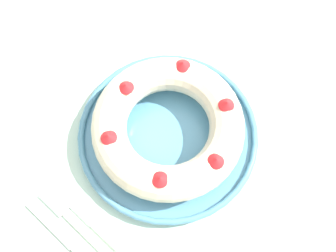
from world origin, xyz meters
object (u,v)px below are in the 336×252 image
(bundt_cake, at_px, (168,126))
(cake_knife, at_px, (95,224))
(serving_dish, at_px, (168,134))
(fork, at_px, (76,223))
(serving_knife, at_px, (76,248))

(bundt_cake, xyz_separation_m, cake_knife, (-0.22, -0.02, -0.05))
(serving_dish, height_order, cake_knife, serving_dish)
(fork, relative_size, cake_knife, 1.06)
(bundt_cake, xyz_separation_m, serving_knife, (-0.27, -0.02, -0.05))
(serving_dish, bearing_deg, cake_knife, -175.99)
(bundt_cake, bearing_deg, fork, 176.98)
(serving_dish, height_order, fork, serving_dish)
(serving_dish, xyz_separation_m, cake_knife, (-0.22, -0.02, -0.01))
(cake_knife, bearing_deg, serving_dish, 1.22)
(bundt_cake, relative_size, cake_knife, 1.47)
(fork, height_order, cake_knife, cake_knife)
(cake_knife, bearing_deg, bundt_cake, 1.20)
(bundt_cake, height_order, fork, bundt_cake)
(serving_dish, distance_m, fork, 0.24)
(bundt_cake, bearing_deg, serving_knife, -176.04)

